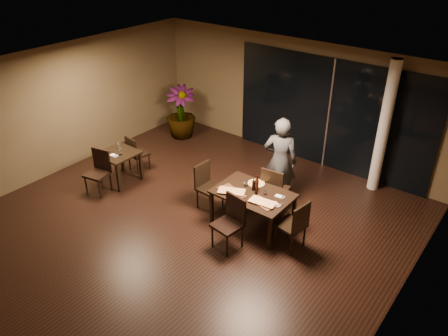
% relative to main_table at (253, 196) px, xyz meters
% --- Properties ---
extents(ground, '(8.00, 8.00, 0.00)m').
position_rel_main_table_xyz_m(ground, '(-1.00, -0.80, -0.68)').
color(ground, black).
rests_on(ground, ground).
extents(wall_back, '(8.00, 0.10, 3.00)m').
position_rel_main_table_xyz_m(wall_back, '(-1.00, 3.25, 0.82)').
color(wall_back, brown).
rests_on(wall_back, ground).
extents(wall_left, '(0.10, 8.00, 3.00)m').
position_rel_main_table_xyz_m(wall_left, '(-5.05, -0.80, 0.82)').
color(wall_left, brown).
rests_on(wall_left, ground).
extents(wall_right, '(0.10, 8.00, 3.00)m').
position_rel_main_table_xyz_m(wall_right, '(3.05, -0.80, 0.82)').
color(wall_right, brown).
rests_on(wall_right, ground).
extents(ceiling, '(8.00, 8.00, 0.04)m').
position_rel_main_table_xyz_m(ceiling, '(-1.00, -0.80, 2.34)').
color(ceiling, silver).
rests_on(ceiling, wall_back).
extents(window_panel, '(5.00, 0.06, 2.70)m').
position_rel_main_table_xyz_m(window_panel, '(0.00, 3.16, 0.67)').
color(window_panel, black).
rests_on(window_panel, ground).
extents(column, '(0.24, 0.24, 3.00)m').
position_rel_main_table_xyz_m(column, '(1.40, 2.85, 0.82)').
color(column, silver).
rests_on(column, ground).
extents(main_table, '(1.50, 1.00, 0.75)m').
position_rel_main_table_xyz_m(main_table, '(0.00, 0.00, 0.00)').
color(main_table, black).
rests_on(main_table, ground).
extents(side_table, '(0.80, 0.80, 0.75)m').
position_rel_main_table_xyz_m(side_table, '(-3.40, -0.50, -0.05)').
color(side_table, black).
rests_on(side_table, ground).
extents(chair_main_far, '(0.54, 0.54, 1.05)m').
position_rel_main_table_xyz_m(chair_main_far, '(0.09, 0.62, -0.09)').
color(chair_main_far, black).
rests_on(chair_main_far, ground).
extents(chair_main_near, '(0.54, 0.54, 1.04)m').
position_rel_main_table_xyz_m(chair_main_near, '(0.05, -0.78, -0.10)').
color(chair_main_near, black).
rests_on(chair_main_near, ground).
extents(chair_main_left, '(0.48, 0.48, 1.00)m').
position_rel_main_table_xyz_m(chair_main_left, '(-1.14, -0.06, -0.12)').
color(chair_main_left, black).
rests_on(chair_main_left, ground).
extents(chair_main_right, '(0.54, 0.54, 1.02)m').
position_rel_main_table_xyz_m(chair_main_right, '(1.03, -0.15, -0.11)').
color(chair_main_right, black).
rests_on(chair_main_right, ground).
extents(chair_side_far, '(0.47, 0.47, 0.91)m').
position_rel_main_table_xyz_m(chair_side_far, '(-3.48, 0.07, -0.17)').
color(chair_side_far, black).
rests_on(chair_side_far, ground).
extents(chair_side_near, '(0.55, 0.55, 1.00)m').
position_rel_main_table_xyz_m(chair_side_near, '(-3.43, -1.05, -0.12)').
color(chair_side_near, black).
rests_on(chair_side_near, ground).
extents(diner, '(0.78, 0.65, 1.95)m').
position_rel_main_table_xyz_m(diner, '(-0.06, 1.07, 0.30)').
color(diner, '#2C2E31').
rests_on(diner, ground).
extents(potted_plant, '(1.12, 1.12, 1.45)m').
position_rel_main_table_xyz_m(potted_plant, '(-3.96, 2.20, 0.05)').
color(potted_plant, '#1E4818').
rests_on(potted_plant, ground).
extents(pizza_board_left, '(0.66, 0.46, 0.01)m').
position_rel_main_table_xyz_m(pizza_board_left, '(-0.34, -0.25, 0.08)').
color(pizza_board_left, '#412415').
rests_on(pizza_board_left, main_table).
extents(pizza_board_right, '(0.56, 0.37, 0.01)m').
position_rel_main_table_xyz_m(pizza_board_right, '(0.35, -0.19, 0.08)').
color(pizza_board_right, '#452716').
rests_on(pizza_board_right, main_table).
extents(oblong_pizza_left, '(0.55, 0.42, 0.02)m').
position_rel_main_table_xyz_m(oblong_pizza_left, '(-0.34, -0.25, 0.10)').
color(oblong_pizza_left, maroon).
rests_on(oblong_pizza_left, pizza_board_left).
extents(oblong_pizza_right, '(0.51, 0.28, 0.02)m').
position_rel_main_table_xyz_m(oblong_pizza_right, '(0.35, -0.19, 0.10)').
color(oblong_pizza_right, maroon).
rests_on(oblong_pizza_right, pizza_board_right).
extents(round_pizza, '(0.34, 0.34, 0.01)m').
position_rel_main_table_xyz_m(round_pizza, '(-0.14, 0.31, 0.08)').
color(round_pizza, '#AF2413').
rests_on(round_pizza, main_table).
extents(bottle_a, '(0.06, 0.06, 0.28)m').
position_rel_main_table_xyz_m(bottle_a, '(-0.05, 0.08, 0.22)').
color(bottle_a, black).
rests_on(bottle_a, main_table).
extents(bottle_b, '(0.06, 0.06, 0.27)m').
position_rel_main_table_xyz_m(bottle_b, '(0.07, 0.01, 0.21)').
color(bottle_b, black).
rests_on(bottle_b, main_table).
extents(bottle_c, '(0.07, 0.07, 0.34)m').
position_rel_main_table_xyz_m(bottle_c, '(0.00, 0.12, 0.24)').
color(bottle_c, black).
rests_on(bottle_c, main_table).
extents(tumbler_left, '(0.08, 0.08, 0.10)m').
position_rel_main_table_xyz_m(tumbler_left, '(-0.26, 0.12, 0.12)').
color(tumbler_left, white).
rests_on(tumbler_left, main_table).
extents(tumbler_right, '(0.07, 0.07, 0.08)m').
position_rel_main_table_xyz_m(tumbler_right, '(0.21, 0.10, 0.12)').
color(tumbler_right, white).
rests_on(tumbler_right, main_table).
extents(napkin_near, '(0.20, 0.15, 0.01)m').
position_rel_main_table_xyz_m(napkin_near, '(0.58, -0.08, 0.08)').
color(napkin_near, white).
rests_on(napkin_near, main_table).
extents(napkin_far, '(0.19, 0.12, 0.01)m').
position_rel_main_table_xyz_m(napkin_far, '(0.49, 0.19, 0.08)').
color(napkin_far, white).
rests_on(napkin_far, main_table).
extents(wine_glass_a, '(0.08, 0.08, 0.19)m').
position_rel_main_table_xyz_m(wine_glass_a, '(-3.53, -0.38, 0.17)').
color(wine_glass_a, white).
rests_on(wine_glass_a, side_table).
extents(wine_glass_b, '(0.08, 0.08, 0.19)m').
position_rel_main_table_xyz_m(wine_glass_b, '(-3.29, -0.53, 0.17)').
color(wine_glass_b, white).
rests_on(wine_glass_b, side_table).
extents(side_napkin, '(0.18, 0.11, 0.01)m').
position_rel_main_table_xyz_m(side_napkin, '(-3.36, -0.66, 0.08)').
color(side_napkin, white).
rests_on(side_napkin, side_table).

